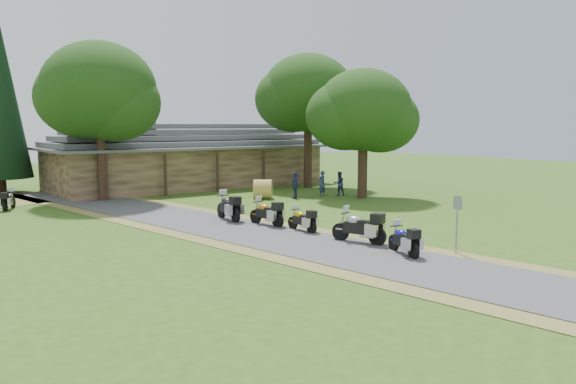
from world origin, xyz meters
TOP-DOWN VIEW (x-y plane):
  - ground at (0.00, 0.00)m, footprint 120.00×120.00m
  - driveway at (-0.50, 4.00)m, footprint 51.95×51.95m
  - lodge at (6.00, 24.00)m, footprint 21.40×9.40m
  - motorcycle_row_a at (1.48, -1.83)m, footprint 1.10×1.87m
  - motorcycle_row_b at (1.62, 0.65)m, footprint 1.28×2.23m
  - motorcycle_row_c at (1.39, 4.01)m, footprint 0.57×1.68m
  - motorcycle_row_d at (0.95, 6.17)m, footprint 0.89×2.02m
  - motorcycle_row_e at (0.27, 8.51)m, footprint 0.94×2.20m
  - motorcycle_carport_b at (-7.71, 19.10)m, footprint 1.30×1.78m
  - person_a at (10.24, 13.01)m, footprint 0.63×0.51m
  - person_b at (11.44, 12.63)m, footprint 0.63×0.53m
  - person_c at (8.10, 13.19)m, footprint 0.56×0.67m
  - hay_bale at (6.36, 14.32)m, footprint 1.68×1.70m
  - sign_post at (3.23, -2.85)m, footprint 0.39×0.06m
  - oak_lodge_left at (-2.21, 19.62)m, footprint 7.03×7.03m
  - oak_lodge_right at (12.89, 17.75)m, footprint 6.91×6.91m
  - oak_driveway at (11.80, 10.78)m, footprint 6.24×6.24m

SIDE VIEW (x-z plane):
  - ground at x=0.00m, z-range 0.00..0.00m
  - driveway at x=-0.50m, z-range 0.00..0.00m
  - motorcycle_row_c at x=1.39m, z-range 0.00..1.15m
  - motorcycle_carport_b at x=-7.71m, z-range 0.00..1.17m
  - motorcycle_row_a at x=1.48m, z-range 0.00..1.21m
  - hay_bale at x=6.36m, z-range 0.00..1.25m
  - motorcycle_row_d at x=0.95m, z-range 0.00..1.34m
  - motorcycle_row_b at x=1.62m, z-range 0.00..1.45m
  - motorcycle_row_e at x=0.27m, z-range 0.00..1.46m
  - person_b at x=11.44m, z-range 0.00..1.91m
  - person_a at x=10.24m, z-range 0.00..2.00m
  - person_c at x=8.10m, z-range 0.00..2.03m
  - sign_post at x=3.23m, z-range 0.00..2.17m
  - lodge at x=6.00m, z-range 0.00..4.90m
  - oak_driveway at x=11.80m, z-range 0.00..9.22m
  - oak_lodge_left at x=-2.21m, z-range 0.00..11.11m
  - oak_lodge_right at x=12.89m, z-range 0.00..11.54m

